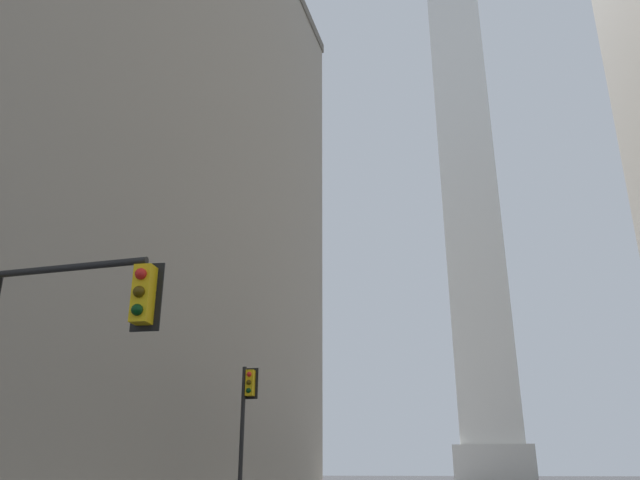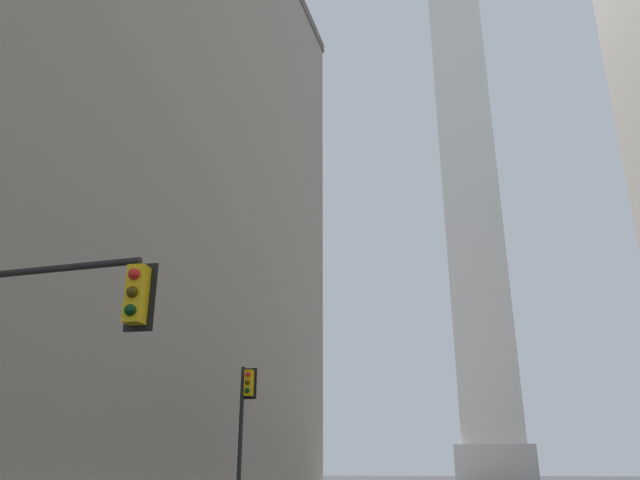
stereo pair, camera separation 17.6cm
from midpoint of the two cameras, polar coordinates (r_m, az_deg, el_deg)
name	(u,v)px [view 1 (the left image)]	position (r m, az deg, el deg)	size (l,w,h in m)	color
building_left	(41,135)	(40.87, -24.29, 8.71)	(23.08, 42.88, 40.09)	gray
obelisk	(468,165)	(82.60, 13.28, 6.67)	(8.29, 8.29, 78.51)	silver
traffic_light_near_left	(24,329)	(13.49, -25.79, -7.35)	(4.49, 0.52, 5.30)	black
traffic_light_mid_left	(246,413)	(27.68, -6.99, -15.41)	(0.77, 0.51, 5.71)	black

